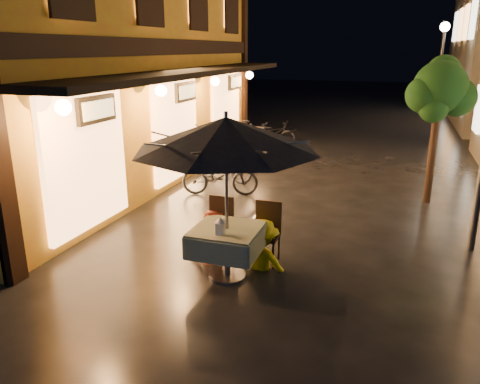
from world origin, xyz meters
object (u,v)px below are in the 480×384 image
(patio_umbrella, at_px, (226,134))
(table_lantern, at_px, (220,225))
(cafe_table, at_px, (227,240))
(person_yellow, at_px, (262,221))
(person_orange, at_px, (211,212))
(bicycle_0, at_px, (220,175))

(patio_umbrella, xyz_separation_m, table_lantern, (-0.00, -0.26, -1.23))
(cafe_table, height_order, person_yellow, person_yellow)
(person_yellow, bearing_deg, patio_umbrella, 55.95)
(patio_umbrella, bearing_deg, person_yellow, 52.47)
(cafe_table, bearing_deg, person_orange, 130.78)
(table_lantern, xyz_separation_m, bicycle_0, (-1.57, 4.07, -0.45))
(table_lantern, height_order, person_yellow, person_yellow)
(person_orange, height_order, person_yellow, person_orange)
(patio_umbrella, distance_m, bicycle_0, 4.45)
(cafe_table, xyz_separation_m, table_lantern, (0.00, -0.26, 0.33))
(person_yellow, bearing_deg, cafe_table, 55.95)
(cafe_table, distance_m, table_lantern, 0.42)
(cafe_table, xyz_separation_m, person_yellow, (0.39, 0.51, 0.16))
(patio_umbrella, height_order, person_yellow, patio_umbrella)
(table_lantern, bearing_deg, cafe_table, 90.00)
(cafe_table, bearing_deg, person_yellow, 52.47)
(cafe_table, bearing_deg, bicycle_0, 112.42)
(table_lantern, bearing_deg, bicycle_0, 111.12)
(cafe_table, height_order, bicycle_0, bicycle_0)
(patio_umbrella, height_order, table_lantern, patio_umbrella)
(patio_umbrella, bearing_deg, table_lantern, -90.00)
(cafe_table, bearing_deg, table_lantern, -90.00)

